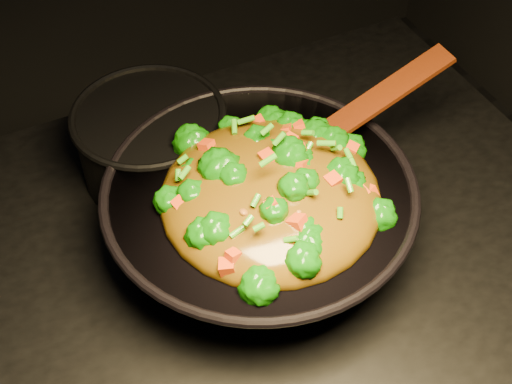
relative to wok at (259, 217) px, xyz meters
name	(u,v)px	position (x,y,z in m)	size (l,w,h in m)	color
wok	(259,217)	(0.00, 0.00, 0.00)	(0.40, 0.40, 0.11)	black
stir_fry	(271,174)	(0.00, -0.02, 0.10)	(0.28, 0.28, 0.10)	#115906
spatula	(369,105)	(0.18, 0.04, 0.10)	(0.25, 0.04, 0.01)	#3B0F07
back_pot	(152,143)	(-0.08, 0.19, 0.00)	(0.21, 0.21, 0.12)	black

